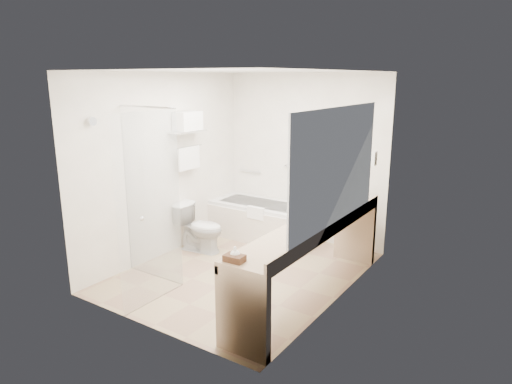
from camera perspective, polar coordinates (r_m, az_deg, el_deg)
The scene contains 25 objects.
floor at distance 5.95m, azimuth -1.62°, elevation -9.98°, with size 3.20×3.20×0.00m, color tan.
ceiling at distance 5.42m, azimuth -1.81°, elevation 14.88°, with size 2.60×3.20×0.10m, color silver.
wall_back at distance 6.90m, azimuth 6.00°, elevation 4.22°, with size 2.60×0.10×2.50m, color white.
wall_front at distance 4.38m, azimuth -13.88°, elevation -1.91°, with size 2.60×0.10×2.50m, color white.
wall_left at distance 6.38m, azimuth -11.31°, elevation 3.21°, with size 0.10×3.20×2.50m, color white.
wall_right at distance 4.94m, azimuth 10.71°, elevation 0.05°, with size 0.10×3.20×2.50m, color white.
bathtub at distance 7.07m, azimuth 0.84°, elevation -3.59°, with size 1.60×0.73×0.59m.
grab_bar_short at distance 7.40m, azimuth -0.73°, elevation 2.62°, with size 0.03×0.03×0.40m, color silver.
grab_bar_long at distance 6.88m, azimuth 5.48°, elevation 4.22°, with size 0.03×0.03×0.60m, color silver.
shower_enclosure at distance 5.32m, azimuth -13.07°, elevation -1.09°, with size 0.96×0.91×2.11m.
towel_shelf at distance 6.47m, azimuth -8.50°, elevation 8.00°, with size 0.24×0.55×0.81m.
vanity_counter at distance 5.09m, azimuth 6.86°, elevation -6.53°, with size 0.55×2.70×0.95m.
sink at distance 5.37m, azimuth 9.14°, elevation -3.50°, with size 0.40×0.52×0.14m, color silver.
faucet at distance 5.28m, azimuth 10.62°, elevation -2.62°, with size 0.03×0.03×0.14m, color silver.
mirror at distance 4.74m, azimuth 10.05°, elevation 3.22°, with size 0.02×2.00×1.20m, color #A9AEB5.
hairdryer_unit at distance 5.87m, azimuth 14.39°, elevation 4.10°, with size 0.08×0.10×0.18m, color silver.
toilet at distance 6.58m, azimuth -6.99°, elevation -4.49°, with size 0.39×0.69×0.68m, color silver.
amenity_basket at distance 4.07m, azimuth -2.72°, elevation -8.27°, with size 0.18×0.12×0.06m, color #402617.
soap_bottle_a at distance 4.64m, azimuth 4.66°, elevation -5.47°, with size 0.06×0.12×0.06m, color silver.
soap_bottle_b at distance 4.09m, azimuth -2.63°, elevation -7.84°, with size 0.10×0.13×0.10m, color silver.
water_bottle_left at distance 5.61m, azimuth 9.88°, elevation -1.48°, with size 0.06×0.06×0.20m.
water_bottle_mid at distance 5.62m, azimuth 8.56°, elevation -1.46°, with size 0.06×0.06×0.18m.
water_bottle_right at distance 6.10m, azimuth 11.73°, elevation -0.42°, with size 0.05×0.05×0.17m.
drinking_glass_near at distance 5.33m, azimuth 8.07°, elevation -2.73°, with size 0.07×0.07×0.09m, color silver.
drinking_glass_far at distance 5.91m, azimuth 11.59°, elevation -1.22°, with size 0.07×0.07×0.08m, color silver.
Camera 1 is at (3.14, -4.42, 2.43)m, focal length 32.00 mm.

